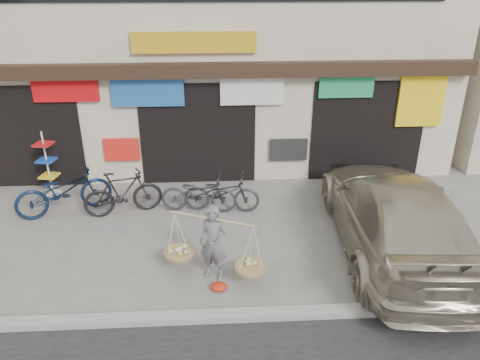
{
  "coord_description": "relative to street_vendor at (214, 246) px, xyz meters",
  "views": [
    {
      "loc": [
        0.44,
        -8.14,
        5.43
      ],
      "look_at": [
        0.96,
        0.9,
        1.21
      ],
      "focal_mm": 35.0,
      "sensor_mm": 36.0,
      "label": 1
    }
  ],
  "objects": [
    {
      "name": "bike_0",
      "position": [
        -3.51,
        2.76,
        -0.11
      ],
      "size": [
        2.32,
        1.59,
        1.16
      ],
      "primitive_type": "imported",
      "rotation": [
        0.0,
        0.0,
        1.99
      ],
      "color": "#0E1D34",
      "rests_on": "ground"
    },
    {
      "name": "bike_1",
      "position": [
        -2.11,
        2.62,
        -0.14
      ],
      "size": [
        1.89,
        0.98,
        1.09
      ],
      "primitive_type": "imported",
      "rotation": [
        0.0,
        0.0,
        1.84
      ],
      "color": "black",
      "rests_on": "ground"
    },
    {
      "name": "street_vendor",
      "position": [
        0.0,
        0.0,
        0.0
      ],
      "size": [
        1.88,
        1.11,
        1.51
      ],
      "rotation": [
        0.0,
        0.0,
        -0.39
      ],
      "color": "slate",
      "rests_on": "ground"
    },
    {
      "name": "ground",
      "position": [
        -0.37,
        0.84,
        -0.69
      ],
      "size": [
        70.0,
        70.0,
        0.0
      ],
      "primitive_type": "plane",
      "color": "slate",
      "rests_on": "ground"
    },
    {
      "name": "suv",
      "position": [
        3.66,
        0.78,
        0.12
      ],
      "size": [
        2.65,
        5.75,
        1.63
      ],
      "rotation": [
        0.0,
        0.0,
        3.07
      ],
      "color": "#B1A58F",
      "rests_on": "ground"
    },
    {
      "name": "bike_3",
      "position": [
        -0.34,
        2.64,
        -0.22
      ],
      "size": [
        1.87,
        0.86,
        0.95
      ],
      "primitive_type": "imported",
      "rotation": [
        0.0,
        0.0,
        1.44
      ],
      "color": "#2D2D33",
      "rests_on": "ground"
    },
    {
      "name": "red_bag",
      "position": [
        0.08,
        -0.39,
        -0.62
      ],
      "size": [
        0.31,
        0.25,
        0.14
      ],
      "primitive_type": "ellipsoid",
      "color": "red",
      "rests_on": "ground"
    },
    {
      "name": "kerb",
      "position": [
        -0.37,
        -1.16,
        -0.63
      ],
      "size": [
        70.0,
        0.25,
        0.12
      ],
      "primitive_type": "cube",
      "color": "gray",
      "rests_on": "ground"
    },
    {
      "name": "shophouse_block",
      "position": [
        -0.37,
        7.26,
        2.76
      ],
      "size": [
        14.0,
        6.32,
        7.0
      ],
      "color": "beige",
      "rests_on": "ground"
    },
    {
      "name": "bike_2",
      "position": [
        0.2,
        2.64,
        -0.22
      ],
      "size": [
        1.87,
        0.86,
        0.95
      ],
      "primitive_type": "imported",
      "rotation": [
        0.0,
        0.0,
        1.44
      ],
      "color": "#2D2D33",
      "rests_on": "ground"
    },
    {
      "name": "display_rack",
      "position": [
        -4.14,
        3.73,
        -0.0
      ],
      "size": [
        0.48,
        0.48,
        1.71
      ],
      "rotation": [
        0.0,
        0.0,
        -0.2
      ],
      "color": "silver",
      "rests_on": "ground"
    }
  ]
}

